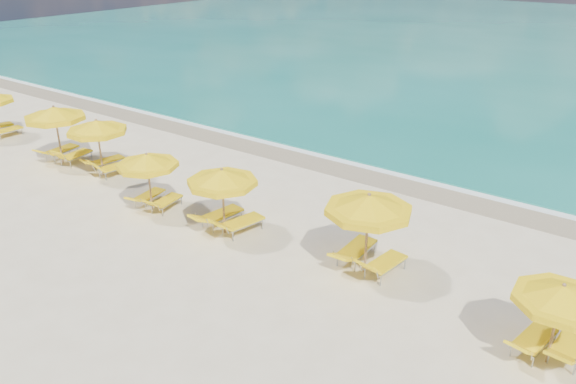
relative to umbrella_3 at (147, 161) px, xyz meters
The scene contains 24 objects.
ground_plane 5.03m from the umbrella_3, ahead, with size 120.00×120.00×0.00m, color beige.
ocean 48.81m from the umbrella_3, 84.56° to the left, with size 120.00×80.00×0.30m, color #136E60.
wet_sand_band 9.39m from the umbrella_3, 59.81° to the left, with size 120.00×2.60×0.01m, color tan.
foam_line 10.08m from the umbrella_3, 62.14° to the left, with size 120.00×1.20×0.03m, color white.
whitecap_near 17.71m from the umbrella_3, 94.48° to the left, with size 14.00×0.36×0.05m, color white.
umbrella_1 6.98m from the umbrella_3, behind, with size 2.77×2.77×2.61m.
umbrella_2 4.39m from the umbrella_3, 165.88° to the left, with size 3.13×3.13×2.44m.
umbrella_3 is the anchor object (origin of this frame).
umbrella_4 3.33m from the umbrella_3, ahead, with size 2.73×2.73×2.34m.
umbrella_5 8.34m from the umbrella_3, ahead, with size 2.66×2.66×2.56m.
umbrella_6 13.62m from the umbrella_3, ahead, with size 2.69×2.69×2.15m.
lounger_0_right 12.51m from the umbrella_3, behind, with size 0.60×1.74×0.76m.
lounger_1_left 7.69m from the umbrella_3, behind, with size 0.87×2.06×0.77m.
lounger_1_right 6.71m from the umbrella_3, 169.08° to the left, with size 0.89×1.87×0.88m.
lounger_2_left 5.30m from the umbrella_3, 160.61° to the left, with size 0.84×1.87×0.64m.
lounger_2_right 4.36m from the umbrella_3, 160.76° to the left, with size 0.90×1.84×0.88m.
lounger_3_left 1.80m from the umbrella_3, 149.08° to the left, with size 0.79×1.74×0.63m.
lounger_3_right 1.76m from the umbrella_3, 42.36° to the left, with size 0.77×1.69×0.74m.
lounger_4_left 3.33m from the umbrella_3, 12.70° to the left, with size 0.91×2.05×0.73m.
lounger_4_right 4.16m from the umbrella_3, ahead, with size 1.00×2.02×0.81m.
lounger_5_left 8.03m from the umbrella_3, ahead, with size 0.72×2.07×0.75m.
lounger_5_right 9.04m from the umbrella_3, ahead, with size 0.85×1.91×0.86m.
lounger_6_left 13.34m from the umbrella_3, ahead, with size 0.90×1.86×0.76m.
lounger_6_right 14.09m from the umbrella_3, ahead, with size 0.79×2.00×0.75m.
Camera 1 is at (10.24, -12.45, 8.91)m, focal length 35.00 mm.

